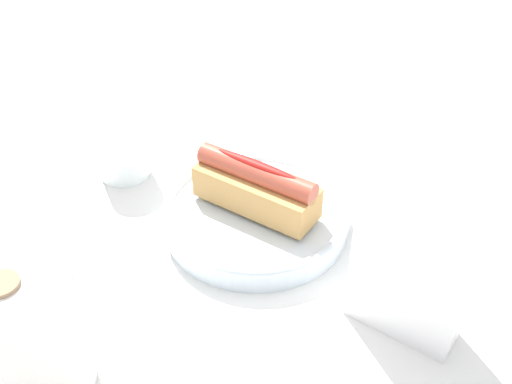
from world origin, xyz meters
TOP-DOWN VIEW (x-y plane):
  - ground_plane at (0.00, 0.00)m, footprint 2.40×2.40m
  - serving_bowl at (-0.02, 0.01)m, footprint 0.23×0.23m
  - hotdog_front at (-0.02, 0.01)m, footprint 0.16×0.07m
  - water_glass at (0.19, -0.01)m, footprint 0.07×0.07m
  - paper_towel_roll at (0.07, 0.30)m, footprint 0.11×0.11m
  - napkin_box at (-0.22, 0.08)m, footprint 0.12×0.06m

SIDE VIEW (x-z plane):
  - ground_plane at x=0.00m, z-range 0.00..0.00m
  - serving_bowl at x=-0.02m, z-range 0.00..0.04m
  - water_glass at x=0.19m, z-range -0.01..0.08m
  - hotdog_front at x=-0.02m, z-range 0.03..0.09m
  - paper_towel_roll at x=0.07m, z-range 0.00..0.13m
  - napkin_box at x=-0.22m, z-range 0.00..0.15m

